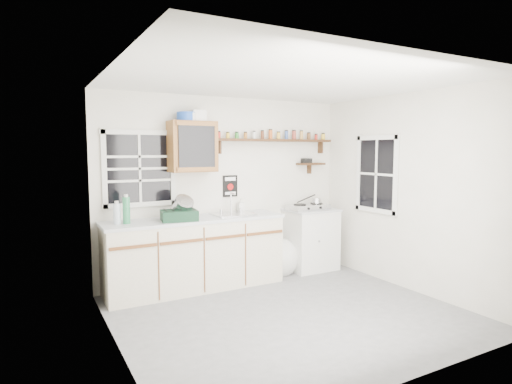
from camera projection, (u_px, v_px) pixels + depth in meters
room at (290, 200)px, 4.56m from camera, size 3.64×3.24×2.54m
main_cabinet at (195, 253)px, 5.48m from camera, size 2.31×0.63×0.92m
right_cabinet at (311, 239)px, 6.39m from camera, size 0.73×0.57×0.91m
sink at (233, 214)px, 5.70m from camera, size 0.52×0.44×0.29m
upper_cabinet at (193, 147)px, 5.49m from camera, size 0.60×0.32×0.65m
upper_cabinet_clutter at (191, 116)px, 5.45m from camera, size 0.37×0.24×0.14m
spice_shelf at (275, 140)px, 6.16m from camera, size 1.91×0.18×0.35m
secondary_shelf at (309, 163)px, 6.50m from camera, size 0.45×0.16×0.24m
warning_sign at (230, 186)px, 5.96m from camera, size 0.22×0.02×0.30m
window_back at (140, 169)px, 5.33m from camera, size 0.93×0.03×0.98m
window_right at (377, 174)px, 5.87m from camera, size 0.03×0.78×1.08m
water_bottles at (122, 211)px, 4.99m from camera, size 0.19×0.12×0.35m
dish_rack at (180, 212)px, 5.23m from camera, size 0.48×0.39×0.32m
soap_bottle at (241, 205)px, 5.97m from camera, size 0.09×0.09×0.19m
rag at (249, 214)px, 5.73m from camera, size 0.14×0.12×0.02m
hotplate at (308, 207)px, 6.29m from camera, size 0.60×0.32×0.09m
saucepan at (316, 201)px, 6.36m from camera, size 0.32×0.24×0.15m
trash_bag at (280, 258)px, 6.16m from camera, size 0.48×0.43×0.55m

